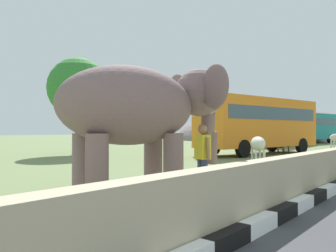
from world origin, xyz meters
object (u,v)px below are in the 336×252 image
bus_orange (259,121)px  cow_mid (283,139)px  person_handler (203,155)px  bus_red (278,125)px  elephant (144,109)px  bus_teal (308,126)px  cow_near (258,144)px

bus_orange → cow_mid: bus_orange is taller
cow_mid → person_handler: bearing=-164.8°
bus_orange → bus_red: bearing=16.6°
elephant → bus_red: bearing=16.2°
bus_teal → cow_mid: bearing=-167.8°
bus_red → cow_mid: size_ratio=5.19×
bus_teal → cow_near: (-25.97, -5.96, -1.21)m
bus_red → cow_near: bus_red is taller
cow_mid → bus_orange: bearing=176.3°
person_handler → cow_mid: bearing=15.2°
bus_red → bus_teal: same height
person_handler → bus_red: bearing=18.2°
elephant → bus_teal: (35.19, 7.63, 0.10)m
elephant → cow_near: elephant is taller
bus_teal → bus_orange: bearing=-170.4°
person_handler → cow_near: person_handler is taller
bus_teal → cow_near: 26.67m
person_handler → cow_near: bearing=16.1°
bus_teal → bus_red: bearing=179.3°
person_handler → bus_red: (25.32, 8.33, 1.16)m
elephant → cow_mid: (18.14, 3.95, -1.11)m
bus_orange → cow_mid: 3.60m
cow_near → bus_orange: bearing=24.3°
elephant → person_handler: size_ratio=2.46×
bus_red → cow_mid: bearing=-156.2°
elephant → bus_teal: bus_teal is taller
bus_teal → cow_mid: (-17.05, -3.68, -1.21)m
bus_teal → cow_near: bearing=-167.1°
bus_red → bus_teal: size_ratio=1.02×
person_handler → elephant: bearing=157.4°
person_handler → cow_near: size_ratio=0.94×
elephant → cow_mid: elephant is taller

